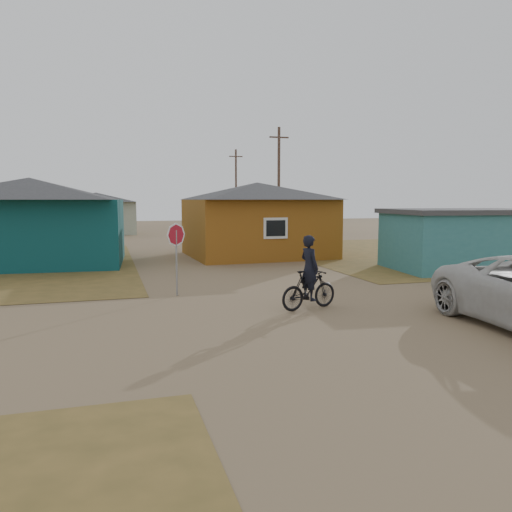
# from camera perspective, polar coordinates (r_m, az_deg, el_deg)

# --- Properties ---
(ground) EXTENTS (120.00, 120.00, 0.00)m
(ground) POSITION_cam_1_polar(r_m,az_deg,el_deg) (12.88, 7.55, -7.09)
(ground) COLOR #82694B
(grass_ne) EXTENTS (20.00, 18.00, 0.00)m
(grass_ne) POSITION_cam_1_polar(r_m,az_deg,el_deg) (31.18, 21.38, 0.52)
(grass_ne) COLOR brown
(grass_ne) RESTS_ON ground
(house_teal) EXTENTS (8.93, 7.08, 4.00)m
(house_teal) POSITION_cam_1_polar(r_m,az_deg,el_deg) (25.15, -24.32, 3.74)
(house_teal) COLOR #0B3B3E
(house_teal) RESTS_ON ground
(house_yellow) EXTENTS (7.72, 6.76, 3.90)m
(house_yellow) POSITION_cam_1_polar(r_m,az_deg,el_deg) (26.56, 0.13, 4.32)
(house_yellow) COLOR #8D5215
(house_yellow) RESTS_ON ground
(shed_turquoise) EXTENTS (6.71, 4.93, 2.60)m
(shed_turquoise) POSITION_cam_1_polar(r_m,az_deg,el_deg) (23.21, 22.61, 1.80)
(shed_turquoise) COLOR teal
(shed_turquoise) RESTS_ON ground
(house_pale_west) EXTENTS (7.04, 6.15, 3.60)m
(house_pale_west) POSITION_cam_1_polar(r_m,az_deg,el_deg) (45.43, -17.77, 4.73)
(house_pale_west) COLOR #9FA890
(house_pale_west) RESTS_ON ground
(house_beige_east) EXTENTS (6.95, 6.05, 3.60)m
(house_beige_east) POSITION_cam_1_polar(r_m,az_deg,el_deg) (53.61, -0.22, 5.26)
(house_beige_east) COLOR tan
(house_beige_east) RESTS_ON ground
(house_pale_north) EXTENTS (6.28, 5.81, 3.40)m
(house_pale_north) POSITION_cam_1_polar(r_m,az_deg,el_deg) (58.10, -25.49, 4.63)
(house_pale_north) COLOR #9FA890
(house_pale_north) RESTS_ON ground
(utility_pole_near) EXTENTS (1.40, 0.20, 8.00)m
(utility_pole_near) POSITION_cam_1_polar(r_m,az_deg,el_deg) (35.40, 2.62, 8.31)
(utility_pole_near) COLOR brown
(utility_pole_near) RESTS_ON ground
(utility_pole_far) EXTENTS (1.40, 0.20, 8.00)m
(utility_pole_far) POSITION_cam_1_polar(r_m,az_deg,el_deg) (51.02, -2.30, 7.76)
(utility_pole_far) COLOR brown
(utility_pole_far) RESTS_ON ground
(stop_sign) EXTENTS (0.74, 0.20, 2.29)m
(stop_sign) POSITION_cam_1_polar(r_m,az_deg,el_deg) (15.70, -9.12, 1.62)
(stop_sign) COLOR gray
(stop_sign) RESTS_ON ground
(cyclist) EXTENTS (1.88, 0.97, 2.05)m
(cyclist) POSITION_cam_1_polar(r_m,az_deg,el_deg) (13.76, 6.10, -3.02)
(cyclist) COLOR black
(cyclist) RESTS_ON ground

